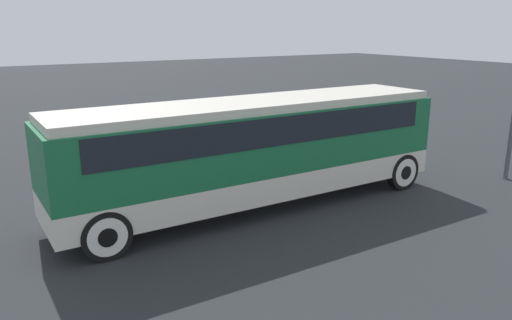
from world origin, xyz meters
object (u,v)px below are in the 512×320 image
at_px(tour_bus, 259,143).
at_px(parked_car_near, 256,117).
at_px(parked_car_far, 144,148).
at_px(parked_car_mid, 168,129).

height_order(tour_bus, parked_car_near, tour_bus).
xyz_separation_m(parked_car_near, parked_car_far, (-6.92, -3.33, 0.00)).
relative_size(tour_bus, parked_car_near, 2.59).
xyz_separation_m(parked_car_mid, parked_car_far, (-2.06, -2.71, -0.03)).
relative_size(parked_car_mid, parked_car_far, 1.12).
height_order(parked_car_mid, parked_car_far, parked_car_mid).
height_order(tour_bus, parked_car_mid, tour_bus).
height_order(tour_bus, parked_car_far, tour_bus).
bearing_deg(parked_car_far, tour_bus, -76.27).
distance_m(parked_car_near, parked_car_far, 7.68).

